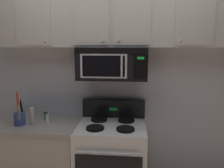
{
  "coord_description": "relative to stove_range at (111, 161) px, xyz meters",
  "views": [
    {
      "loc": [
        0.22,
        -1.9,
        1.76
      ],
      "look_at": [
        0.0,
        0.49,
        1.35
      ],
      "focal_mm": 35.32,
      "sensor_mm": 36.0,
      "label": 1
    }
  ],
  "objects": [
    {
      "name": "salt_shaker",
      "position": [
        -0.74,
        0.01,
        0.48
      ],
      "size": [
        0.05,
        0.05,
        0.1
      ],
      "color": "white",
      "rests_on": "counter_segment"
    },
    {
      "name": "upper_cabinets",
      "position": [
        -0.0,
        0.15,
        1.56
      ],
      "size": [
        2.5,
        0.36,
        0.55
      ],
      "color": "#BCB7AD"
    },
    {
      "name": "utensil_crock_blue",
      "position": [
        -1.01,
        -0.1,
        0.54
      ],
      "size": [
        0.12,
        0.12,
        0.39
      ],
      "color": "#384C9E",
      "rests_on": "counter_segment"
    },
    {
      "name": "back_wall",
      "position": [
        0.0,
        0.37,
        0.88
      ],
      "size": [
        5.2,
        0.1,
        2.7
      ],
      "primitive_type": "cube",
      "color": "silver",
      "rests_on": "ground_plane"
    },
    {
      "name": "counter_segment",
      "position": [
        -0.84,
        0.01,
        -0.02
      ],
      "size": [
        0.93,
        0.65,
        0.9
      ],
      "color": "#BCB7AD",
      "rests_on": "ground_plane"
    },
    {
      "name": "pepper_mill",
      "position": [
        -0.87,
        -0.09,
        0.53
      ],
      "size": [
        0.05,
        0.05,
        0.2
      ],
      "primitive_type": "cylinder",
      "color": "#B7B2A8",
      "rests_on": "counter_segment"
    },
    {
      "name": "over_range_microwave",
      "position": [
        -0.0,
        0.12,
        1.11
      ],
      "size": [
        0.76,
        0.43,
        0.35
      ],
      "color": "black"
    },
    {
      "name": "spice_jar",
      "position": [
        -0.79,
        0.1,
        0.48
      ],
      "size": [
        0.05,
        0.05,
        0.09
      ],
      "color": "#4C7F33",
      "rests_on": "counter_segment"
    },
    {
      "name": "stove_range",
      "position": [
        0.0,
        0.0,
        0.0
      ],
      "size": [
        0.76,
        0.69,
        1.12
      ],
      "color": "white",
      "rests_on": "ground_plane"
    }
  ]
}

